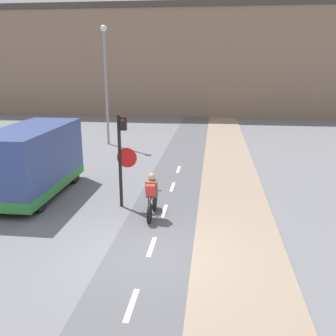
# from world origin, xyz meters

# --- Properties ---
(ground_plane) EXTENTS (120.00, 120.00, 0.00)m
(ground_plane) POSITION_xyz_m (0.00, 0.00, 0.00)
(ground_plane) COLOR slate
(bike_lane) EXTENTS (2.20, 60.00, 0.02)m
(bike_lane) POSITION_xyz_m (0.00, 0.00, 0.01)
(bike_lane) COLOR #56565B
(bike_lane) RESTS_ON ground_plane
(sidewalk_strip) EXTENTS (2.40, 60.00, 0.05)m
(sidewalk_strip) POSITION_xyz_m (2.30, 0.00, 0.03)
(sidewalk_strip) COLOR gray
(sidewalk_strip) RESTS_ON ground_plane
(building_row_background) EXTENTS (60.00, 5.20, 9.71)m
(building_row_background) POSITION_xyz_m (0.00, 27.52, 4.86)
(building_row_background) COLOR #89705B
(building_row_background) RESTS_ON ground_plane
(traffic_light_pole) EXTENTS (0.67, 0.25, 3.13)m
(traffic_light_pole) POSITION_xyz_m (-1.43, 3.30, 1.94)
(traffic_light_pole) COLOR black
(traffic_light_pole) RESTS_ON ground_plane
(street_lamp_far) EXTENTS (0.36, 0.36, 6.74)m
(street_lamp_far) POSITION_xyz_m (-4.71, 13.08, 4.13)
(street_lamp_far) COLOR gray
(street_lamp_far) RESTS_ON ground_plane
(cyclist_near) EXTENTS (0.46, 1.64, 1.45)m
(cyclist_near) POSITION_xyz_m (-0.32, 2.50, 0.70)
(cyclist_near) COLOR black
(cyclist_near) RESTS_ON ground_plane
(van) EXTENTS (2.01, 4.83, 2.53)m
(van) POSITION_xyz_m (-4.94, 4.05, 1.24)
(van) COLOR #334784
(van) RESTS_ON ground_plane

